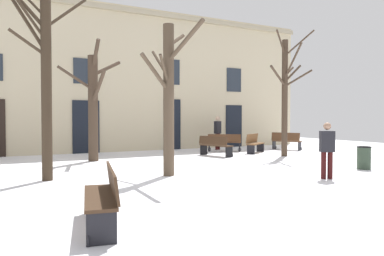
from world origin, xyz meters
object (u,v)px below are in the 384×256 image
tree_foreground (285,93)px  person_strolling (327,148)px  tree_near_facade (94,103)px  person_by_shop_door (218,131)px  bench_far_corner (215,146)px  tree_right_of_center (169,94)px  tree_left_of_center (45,76)px  bench_back_to_back_left (103,195)px  bench_facing_shops (286,141)px  bench_by_litter_bin (255,143)px  litter_bin (364,158)px  bench_near_lamp (224,142)px

tree_foreground → person_strolling: size_ratio=3.43×
tree_near_facade → person_by_shop_door: size_ratio=2.61×
tree_foreground → bench_far_corner: size_ratio=3.11×
tree_right_of_center → person_strolling: bearing=-34.5°
tree_left_of_center → bench_back_to_back_left: (0.40, -4.94, -2.37)m
bench_facing_shops → tree_foreground: bearing=109.0°
bench_by_litter_bin → person_strolling: 7.65m
bench_facing_shops → bench_back_to_back_left: bearing=99.3°
tree_near_facade → bench_facing_shops: 10.45m
litter_bin → bench_back_to_back_left: (-9.29, -2.39, 0.10)m
tree_near_facade → person_strolling: bearing=-55.9°
bench_far_corner → person_by_shop_door: size_ratio=0.97×
person_strolling → person_by_shop_door: 9.62m
tree_left_of_center → bench_by_litter_bin: size_ratio=3.64×
bench_by_litter_bin → person_by_shop_door: bearing=74.3°
tree_left_of_center → tree_right_of_center: bearing=-13.8°
bench_far_corner → person_by_shop_door: (1.77, 2.70, 0.54)m
tree_right_of_center → tree_foreground: tree_foreground is taller
litter_bin → bench_by_litter_bin: bearing=88.1°
bench_facing_shops → bench_by_litter_bin: bearing=74.5°
bench_back_to_back_left → tree_foreground: bearing=135.6°
tree_left_of_center → tree_foreground: size_ratio=1.00×
bench_back_to_back_left → person_by_shop_door: (8.77, 10.95, 0.53)m
tree_foreground → litter_bin: bearing=-95.8°
tree_right_of_center → bench_facing_shops: bearing=29.3°
bench_near_lamp → bench_far_corner: bearing=80.5°
litter_bin → bench_far_corner: bearing=111.3°
tree_foreground → litter_bin: size_ratio=7.16×
tree_near_facade → bench_far_corner: size_ratio=2.70×
litter_bin → bench_far_corner: (-2.29, 5.86, 0.09)m
tree_foreground → bench_far_corner: tree_foreground is taller
person_strolling → person_by_shop_door: size_ratio=0.88×
tree_foreground → bench_near_lamp: 4.14m
tree_left_of_center → tree_foreground: tree_foreground is taller
tree_right_of_center → bench_by_litter_bin: 8.21m
tree_right_of_center → tree_near_facade: bearing=104.2°
tree_left_of_center → tree_right_of_center: 3.46m
tree_near_facade → bench_back_to_back_left: (-1.75, -8.83, -1.82)m
tree_right_of_center → bench_facing_shops: size_ratio=2.85×
bench_far_corner → bench_by_litter_bin: bench_by_litter_bin is taller
tree_left_of_center → tree_right_of_center: tree_left_of_center is taller
tree_left_of_center → bench_near_lamp: (8.96, 5.00, -2.39)m
bench_far_corner → bench_by_litter_bin: size_ratio=1.17×
tree_right_of_center → person_strolling: 4.77m
litter_bin → bench_by_litter_bin: size_ratio=0.51×
litter_bin → tree_near_facade: bearing=139.5°
bench_by_litter_bin → tree_left_of_center: bearing=167.3°
bench_back_to_back_left → bench_near_lamp: (8.56, 9.94, -0.02)m
bench_back_to_back_left → bench_facing_shops: bearing=138.4°
tree_right_of_center → person_by_shop_door: bearing=49.5°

